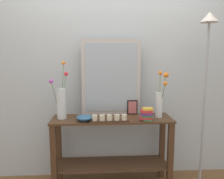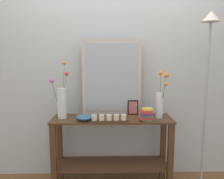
% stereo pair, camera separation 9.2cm
% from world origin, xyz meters
% --- Properties ---
extents(wall_back, '(6.40, 0.08, 2.70)m').
position_xyz_m(wall_back, '(0.00, 0.31, 1.35)').
color(wall_back, '#B2BCC1').
rests_on(wall_back, ground).
extents(console_table, '(1.26, 0.38, 0.77)m').
position_xyz_m(console_table, '(0.00, 0.00, 0.48)').
color(console_table, '#472D1C').
rests_on(console_table, ground).
extents(mirror_leaning, '(0.65, 0.03, 0.83)m').
position_xyz_m(mirror_leaning, '(0.00, 0.16, 1.19)').
color(mirror_leaning, '#B7B2AD').
rests_on(mirror_leaning, console_table).
extents(tall_vase_left, '(0.19, 0.20, 0.60)m').
position_xyz_m(tall_vase_left, '(-0.53, 0.01, 0.95)').
color(tall_vase_left, silver).
rests_on(tall_vase_left, console_table).
extents(vase_right, '(0.13, 0.11, 0.50)m').
position_xyz_m(vase_right, '(0.51, -0.01, 0.96)').
color(vase_right, silver).
rests_on(vase_right, console_table).
extents(candle_tray, '(0.39, 0.09, 0.07)m').
position_xyz_m(candle_tray, '(-0.03, -0.13, 0.80)').
color(candle_tray, '#382316').
rests_on(candle_tray, console_table).
extents(picture_frame_small, '(0.12, 0.01, 0.16)m').
position_xyz_m(picture_frame_small, '(0.24, 0.13, 0.85)').
color(picture_frame_small, black).
rests_on(picture_frame_small, console_table).
extents(decorative_bowl, '(0.17, 0.17, 0.06)m').
position_xyz_m(decorative_bowl, '(-0.28, -0.09, 0.80)').
color(decorative_bowl, '#2D5B84').
rests_on(decorative_bowl, console_table).
extents(book_stack, '(0.14, 0.11, 0.13)m').
position_xyz_m(book_stack, '(0.34, -0.13, 0.84)').
color(book_stack, '#388E56').
rests_on(book_stack, console_table).
extents(floor_lamp, '(0.24, 0.24, 1.85)m').
position_xyz_m(floor_lamp, '(0.96, -0.08, 1.25)').
color(floor_lamp, '#9E9EA3').
rests_on(floor_lamp, ground).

